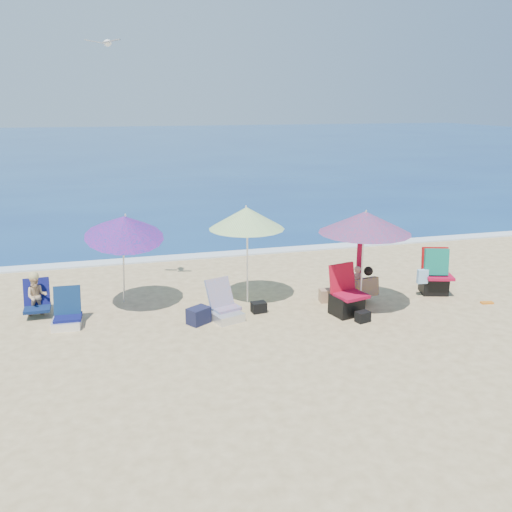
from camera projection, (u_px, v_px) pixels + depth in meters
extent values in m
plane|color=#D8BC84|center=(286.00, 327.00, 10.08)|extent=(120.00, 120.00, 0.00)
cube|color=navy|center=(136.00, 145.00, 51.89)|extent=(120.00, 80.00, 0.12)
cube|color=white|center=(227.00, 254.00, 14.81)|extent=(120.00, 0.50, 0.04)
cylinder|color=white|center=(362.00, 265.00, 10.67)|extent=(0.04, 0.04, 1.85)
cone|color=red|center=(365.00, 222.00, 10.42)|extent=(1.91, 1.91, 0.42)
cylinder|color=silver|center=(366.00, 213.00, 10.34)|extent=(0.03, 0.03, 0.11)
cylinder|color=white|center=(247.00, 259.00, 11.10)|extent=(0.04, 0.04, 1.83)
cone|color=#62B11B|center=(247.00, 218.00, 10.87)|extent=(1.65, 1.65, 0.43)
cylinder|color=white|center=(246.00, 208.00, 10.81)|extent=(0.03, 0.03, 0.12)
cylinder|color=silver|center=(124.00, 265.00, 10.86)|extent=(0.11, 0.45, 1.69)
cone|color=#A21781|center=(124.00, 227.00, 10.47)|extent=(1.75, 1.80, 0.78)
cylinder|color=white|center=(125.00, 217.00, 10.40)|extent=(0.04, 0.06, 0.12)
cylinder|color=#AB0C2C|center=(359.00, 268.00, 11.43)|extent=(0.12, 0.12, 1.28)
cone|color=red|center=(357.00, 235.00, 11.25)|extent=(0.17, 0.17, 0.16)
cube|color=#0D114C|center=(68.00, 318.00, 10.06)|extent=(0.50, 0.44, 0.06)
cube|color=#0C2548|center=(67.00, 300.00, 10.20)|extent=(0.49, 0.30, 0.51)
cube|color=white|center=(67.00, 324.00, 10.03)|extent=(0.52, 0.46, 0.15)
cube|color=#CD485B|center=(225.00, 308.00, 10.52)|extent=(0.61, 0.57, 0.06)
cube|color=#CB6E47|center=(219.00, 292.00, 10.56)|extent=(0.57, 0.43, 0.53)
cube|color=silver|center=(227.00, 317.00, 10.35)|extent=(0.64, 0.60, 0.16)
cube|color=#A00B2C|center=(351.00, 295.00, 10.49)|extent=(0.65, 0.61, 0.06)
cube|color=#B30C23|center=(342.00, 278.00, 10.65)|extent=(0.57, 0.28, 0.56)
cube|color=black|center=(346.00, 305.00, 10.62)|extent=(0.63, 0.59, 0.40)
cube|color=#AE0C31|center=(439.00, 276.00, 11.64)|extent=(0.67, 0.63, 0.06)
cube|color=#B70D0E|center=(435.00, 260.00, 11.85)|extent=(0.57, 0.31, 0.56)
cube|color=black|center=(434.00, 284.00, 11.82)|extent=(0.65, 0.61, 0.40)
cube|color=#0A835A|center=(436.00, 262.00, 11.52)|extent=(0.52, 0.31, 0.56)
cube|color=#9AD0F7|center=(423.00, 276.00, 11.53)|extent=(0.23, 0.12, 0.30)
imported|color=tan|center=(356.00, 284.00, 11.25)|extent=(0.31, 0.23, 0.77)
cube|color=#4A0E68|center=(358.00, 294.00, 11.33)|extent=(0.48, 0.44, 0.05)
cube|color=#321070|center=(366.00, 287.00, 11.13)|extent=(0.55, 0.27, 0.39)
sphere|color=black|center=(368.00, 271.00, 11.10)|extent=(0.19, 0.19, 0.19)
imported|color=tan|center=(37.00, 296.00, 10.52)|extent=(0.39, 0.31, 0.79)
cube|color=#0D1F4A|center=(37.00, 309.00, 10.50)|extent=(0.49, 0.43, 0.06)
cube|color=#0D114E|center=(37.00, 292.00, 10.66)|extent=(0.48, 0.29, 0.51)
sphere|color=tan|center=(34.00, 276.00, 10.43)|extent=(0.19, 0.19, 0.19)
cube|color=#191B37|center=(199.00, 316.00, 10.21)|extent=(0.48, 0.45, 0.31)
cube|color=black|center=(259.00, 307.00, 10.76)|extent=(0.30, 0.23, 0.21)
cube|color=#9F7B5B|center=(327.00, 295.00, 11.32)|extent=(0.33, 0.25, 0.26)
cube|color=black|center=(363.00, 317.00, 10.29)|extent=(0.30, 0.24, 0.20)
cube|color=orange|center=(487.00, 303.00, 11.25)|extent=(0.26, 0.15, 0.03)
ellipsoid|color=white|center=(108.00, 43.00, 10.13)|extent=(0.23, 0.35, 0.12)
cube|color=gray|center=(93.00, 41.00, 10.03)|extent=(0.33, 0.16, 0.07)
cube|color=gray|center=(111.00, 41.00, 9.94)|extent=(0.33, 0.16, 0.07)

